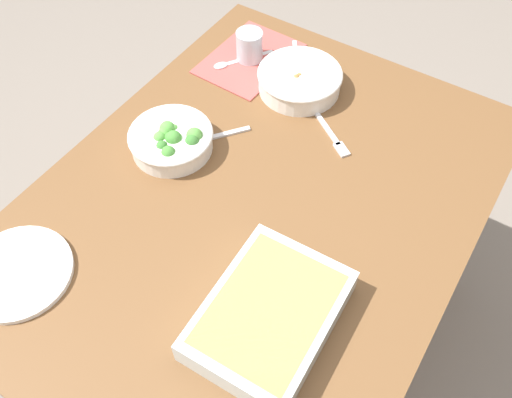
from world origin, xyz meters
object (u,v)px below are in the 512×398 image
broccoli_bowl (172,139)px  side_plate (18,273)px  drink_cup (249,47)px  stew_bowl (300,80)px  spoon_by_broccoli (205,139)px  fork_on_table (331,135)px  spoon_spare (235,62)px  spoon_by_stew (297,67)px  baking_dish (269,314)px

broccoli_bowl → side_plate: broccoli_bowl is taller
broccoli_bowl → drink_cup: (0.38, 0.03, 0.01)m
stew_bowl → spoon_by_broccoli: stew_bowl is taller
broccoli_bowl → fork_on_table: broccoli_bowl is taller
stew_bowl → spoon_spare: 0.20m
side_plate → fork_on_table: side_plate is taller
spoon_by_stew → fork_on_table: size_ratio=1.00×
spoon_spare → drink_cup: bearing=-33.0°
broccoli_bowl → side_plate: bearing=173.5°
fork_on_table → spoon_spare: bearing=74.0°
baking_dish → fork_on_table: size_ratio=1.97×
stew_bowl → side_plate: size_ratio=0.99×
spoon_by_stew → spoon_spare: size_ratio=0.99×
drink_cup → spoon_by_broccoli: bearing=-166.2°
spoon_spare → baking_dish: bearing=-141.2°
broccoli_bowl → spoon_by_broccoli: (0.06, -0.05, -0.03)m
spoon_by_broccoli → spoon_by_stew: bearing=-8.5°
spoon_by_stew → fork_on_table: 0.26m
broccoli_bowl → side_plate: size_ratio=0.91×
drink_cup → spoon_spare: 0.05m
drink_cup → fork_on_table: bearing=-112.8°
stew_bowl → spoon_spare: size_ratio=1.39×
baking_dish → side_plate: size_ratio=1.40×
stew_bowl → spoon_by_broccoli: (-0.28, 0.10, -0.03)m
spoon_spare → stew_bowl: bearing=-89.1°
drink_cup → spoon_by_broccoli: size_ratio=0.57×
spoon_spare → side_plate: bearing=-179.9°
broccoli_bowl → side_plate: 0.44m
broccoli_bowl → fork_on_table: (0.24, -0.30, -0.03)m
spoon_by_stew → spoon_by_broccoli: size_ratio=1.05×
spoon_by_broccoli → fork_on_table: 0.31m
broccoli_bowl → baking_dish: broccoli_bowl is taller
broccoli_bowl → spoon_by_broccoli: bearing=-37.1°
broccoli_bowl → baking_dish: bearing=-120.8°
stew_bowl → baking_dish: 0.66m
spoon_by_stew → spoon_by_broccoli: (-0.35, 0.05, 0.00)m
side_plate → broccoli_bowl: bearing=-6.5°
side_plate → fork_on_table: (0.68, -0.35, -0.00)m
broccoli_bowl → spoon_by_broccoli: size_ratio=1.34×
baking_dish → broccoli_bowl: bearing=59.2°
fork_on_table → stew_bowl: bearing=55.5°
broccoli_bowl → fork_on_table: bearing=-51.1°
spoon_by_broccoli → spoon_spare: size_ratio=0.95×
fork_on_table → broccoli_bowl: bearing=128.9°
baking_dish → spoon_spare: baking_dish is taller
baking_dish → spoon_spare: 0.76m
baking_dish → spoon_by_broccoli: baking_dish is taller
stew_bowl → spoon_by_stew: size_ratio=1.40×
baking_dish → spoon_by_broccoli: 0.50m
broccoli_bowl → drink_cup: drink_cup is taller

